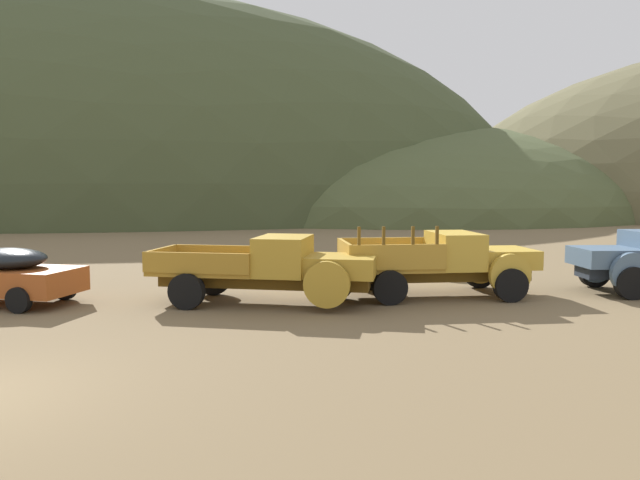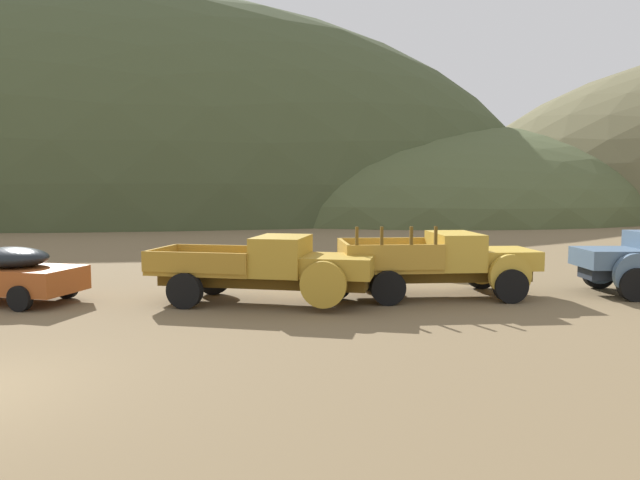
{
  "view_description": "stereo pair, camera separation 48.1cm",
  "coord_description": "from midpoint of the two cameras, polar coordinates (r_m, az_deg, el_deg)",
  "views": [
    {
      "loc": [
        5.37,
        -8.49,
        3.22
      ],
      "look_at": [
        6.16,
        8.95,
        1.6
      ],
      "focal_mm": 31.81,
      "sensor_mm": 36.0,
      "label": 1
    },
    {
      "loc": [
        5.85,
        -8.5,
        3.22
      ],
      "look_at": [
        6.16,
        8.95,
        1.6
      ],
      "focal_mm": 31.81,
      "sensor_mm": 36.0,
      "label": 2
    }
  ],
  "objects": [
    {
      "name": "hill_center",
      "position": [
        77.29,
        -21.55,
        2.56
      ],
      "size": [
        111.04,
        64.8,
        52.6
      ],
      "primitive_type": "ellipsoid",
      "color": "#424C2D",
      "rests_on": "ground"
    },
    {
      "name": "hill_far_left",
      "position": [
        85.4,
        7.0,
        3.12
      ],
      "size": [
        72.12,
        84.82,
        24.18
      ],
      "primitive_type": "ellipsoid",
      "color": "#4C5633",
      "rests_on": "ground"
    },
    {
      "name": "truck_mustard",
      "position": [
        15.65,
        -3.4,
        -2.84
      ],
      "size": [
        6.39,
        3.22,
        1.89
      ],
      "rotation": [
        0.0,
        0.0,
        -0.21
      ],
      "color": "#593D12",
      "rests_on": "ground"
    },
    {
      "name": "truck_faded_yellow",
      "position": [
        17.25,
        13.82,
        -2.23
      ],
      "size": [
        5.81,
        2.84,
        2.16
      ],
      "rotation": [
        0.0,
        0.0,
        0.07
      ],
      "color": "brown",
      "rests_on": "ground"
    },
    {
      "name": "bush_near_barrel",
      "position": [
        20.37,
        14.05,
        -3.31
      ],
      "size": [
        1.16,
        0.97,
        0.81
      ],
      "color": "olive",
      "rests_on": "ground"
    },
    {
      "name": "bush_front_left",
      "position": [
        21.48,
        -23.93,
        -3.4
      ],
      "size": [
        0.61,
        0.72,
        0.52
      ],
      "color": "olive",
      "rests_on": "ground"
    }
  ]
}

